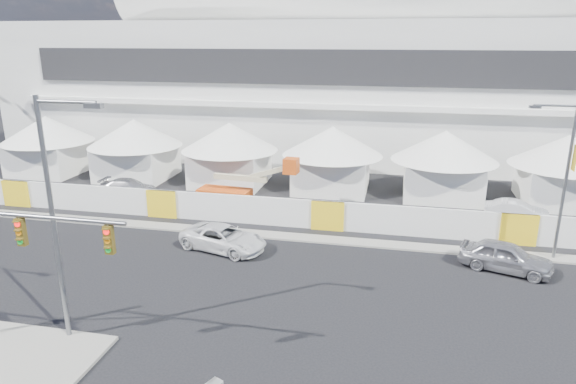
% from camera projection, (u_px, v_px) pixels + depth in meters
% --- Properties ---
extents(ground, '(160.00, 160.00, 0.00)m').
position_uv_depth(ground, '(145.00, 336.00, 22.44)').
color(ground, black).
rests_on(ground, ground).
extents(far_curb, '(80.00, 1.20, 0.12)m').
position_uv_depth(far_curb, '(560.00, 259.00, 30.05)').
color(far_curb, gray).
rests_on(far_curb, ground).
extents(stadium, '(80.00, 24.80, 21.98)m').
position_uv_depth(stadium, '(388.00, 65.00, 56.71)').
color(stadium, silver).
rests_on(stadium, ground).
extents(tent_row, '(53.40, 8.40, 5.40)m').
position_uv_depth(tent_row, '(280.00, 151.00, 43.85)').
color(tent_row, white).
rests_on(tent_row, ground).
extents(hoarding_fence, '(70.00, 0.25, 2.00)m').
position_uv_depth(hoarding_fence, '(328.00, 215.00, 34.48)').
color(hoarding_fence, silver).
rests_on(hoarding_fence, ground).
extents(sedan_silver, '(3.41, 5.29, 1.67)m').
position_uv_depth(sedan_silver, '(506.00, 256.00, 28.47)').
color(sedan_silver, '#AEAEB2').
rests_on(sedan_silver, ground).
extents(pickup_curb, '(3.83, 5.87, 1.50)m').
position_uv_depth(pickup_curb, '(224.00, 238.00, 31.28)').
color(pickup_curb, white).
rests_on(pickup_curb, ground).
extents(lot_car_a, '(2.19, 4.50, 1.42)m').
position_uv_depth(lot_car_a, '(517.00, 211.00, 36.25)').
color(lot_car_a, silver).
rests_on(lot_car_a, ground).
extents(lot_car_c, '(1.94, 4.73, 1.37)m').
position_uv_depth(lot_car_c, '(129.00, 187.00, 41.95)').
color(lot_car_c, '#ACACB1').
rests_on(lot_car_c, ground).
extents(streetlight_median, '(2.85, 0.29, 10.30)m').
position_uv_depth(streetlight_median, '(57.00, 206.00, 20.50)').
color(streetlight_median, slate).
rests_on(streetlight_median, median_island).
extents(streetlight_curb, '(2.71, 0.61, 9.16)m').
position_uv_depth(streetlight_curb, '(563.00, 171.00, 28.63)').
color(streetlight_curb, gray).
rests_on(streetlight_curb, ground).
extents(boom_lift, '(8.04, 2.16, 4.05)m').
position_uv_depth(boom_lift, '(234.00, 191.00, 39.49)').
color(boom_lift, '#DB5014').
rests_on(boom_lift, ground).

